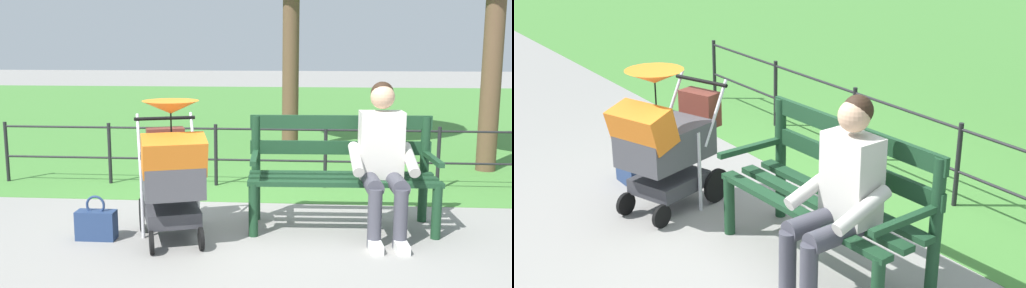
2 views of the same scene
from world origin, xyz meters
TOP-DOWN VIEW (x-y plane):
  - ground_plane at (0.00, 0.00)m, footprint 60.00×60.00m
  - grass_lawn at (0.00, -8.80)m, footprint 40.00×16.00m
  - park_bench at (-0.70, -0.12)m, footprint 1.62×0.66m
  - person_on_bench at (-1.02, 0.11)m, footprint 0.55×0.74m
  - stroller at (0.68, 0.40)m, footprint 0.75×0.99m
  - handbag at (1.31, 0.42)m, footprint 0.32×0.14m
  - park_fence at (0.00, -1.49)m, footprint 6.15×0.04m

SIDE VIEW (x-z plane):
  - ground_plane at x=0.00m, z-range 0.00..0.00m
  - grass_lawn at x=0.00m, z-range 0.00..0.01m
  - handbag at x=1.31m, z-range -0.06..0.31m
  - park_fence at x=0.00m, z-range 0.06..0.76m
  - park_bench at x=-0.70m, z-range 0.05..1.01m
  - stroller at x=0.68m, z-range 0.02..1.17m
  - person_on_bench at x=-1.02m, z-range 0.04..1.31m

